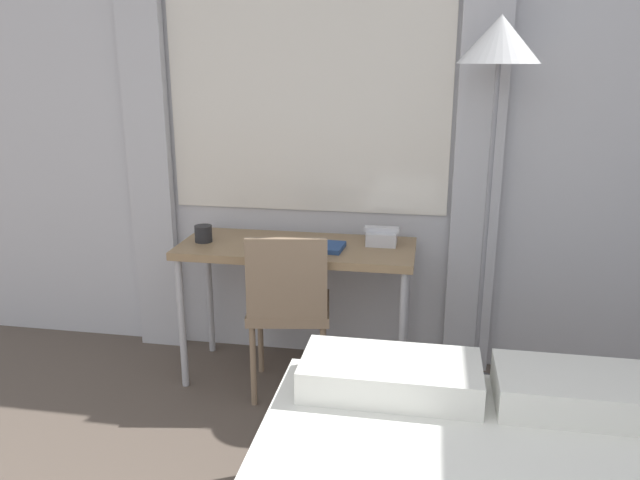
{
  "coord_description": "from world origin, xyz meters",
  "views": [
    {
      "loc": [
        0.39,
        0.05,
        1.65
      ],
      "look_at": [
        -0.07,
        2.62,
        0.89
      ],
      "focal_mm": 35.0,
      "sensor_mm": 36.0,
      "label": 1
    }
  ],
  "objects": [
    {
      "name": "desk_chair",
      "position": [
        -0.26,
        2.82,
        0.5
      ],
      "size": [
        0.46,
        0.46,
        0.86
      ],
      "rotation": [
        0.0,
        0.0,
        0.16
      ],
      "color": "#8C7259",
      "rests_on": "ground_plane"
    },
    {
      "name": "standing_lamp",
      "position": [
        0.67,
        3.04,
        1.58
      ],
      "size": [
        0.37,
        0.37,
        1.84
      ],
      "color": "#4C4C51",
      "rests_on": "ground_plane"
    },
    {
      "name": "wall_back_with_window",
      "position": [
        -0.04,
        3.34,
        1.35
      ],
      "size": [
        4.76,
        0.13,
        2.7
      ],
      "color": "silver",
      "rests_on": "ground_plane"
    },
    {
      "name": "desk",
      "position": [
        -0.26,
        3.02,
        0.67
      ],
      "size": [
        1.2,
        0.49,
        0.74
      ],
      "color": "#937551",
      "rests_on": "ground_plane"
    },
    {
      "name": "telephone",
      "position": [
        0.17,
        3.1,
        0.78
      ],
      "size": [
        0.17,
        0.14,
        0.09
      ],
      "color": "silver",
      "rests_on": "desk"
    },
    {
      "name": "book",
      "position": [
        -0.15,
        2.97,
        0.75
      ],
      "size": [
        0.28,
        0.19,
        0.02
      ],
      "rotation": [
        0.0,
        0.0,
        -0.07
      ],
      "color": "navy",
      "rests_on": "desk"
    },
    {
      "name": "mug",
      "position": [
        -0.74,
        2.99,
        0.78
      ],
      "size": [
        0.09,
        0.09,
        0.09
      ],
      "color": "#262628",
      "rests_on": "desk"
    }
  ]
}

